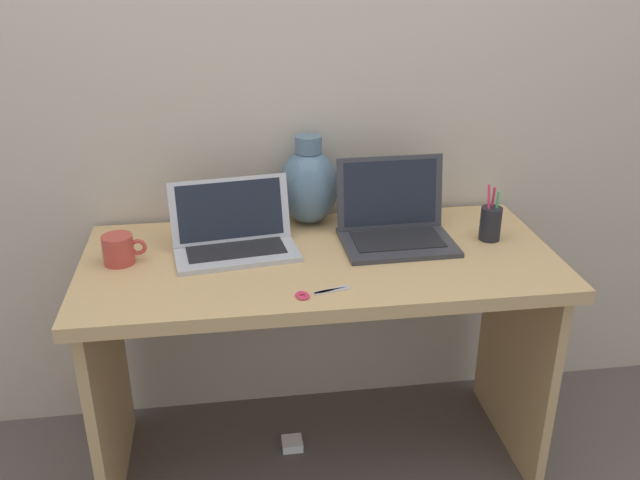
{
  "coord_description": "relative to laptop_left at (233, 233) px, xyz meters",
  "views": [
    {
      "loc": [
        -0.26,
        -1.8,
        1.62
      ],
      "look_at": [
        0.0,
        0.0,
        0.81
      ],
      "focal_mm": 38.24,
      "sensor_mm": 36.0,
      "label": 1
    }
  ],
  "objects": [
    {
      "name": "laptop_left",
      "position": [
        0.0,
        0.0,
        0.0
      ],
      "size": [
        0.38,
        0.26,
        0.2
      ],
      "color": "#B2B2B7",
      "rests_on": "desk"
    },
    {
      "name": "pen_cup",
      "position": [
        0.79,
        -0.04,
        0.0
      ],
      "size": [
        0.07,
        0.07,
        0.18
      ],
      "color": "black",
      "rests_on": "desk"
    },
    {
      "name": "scissors",
      "position": [
        0.2,
        -0.32,
        -0.05
      ],
      "size": [
        0.15,
        0.07,
        0.01
      ],
      "color": "#B7B7BC",
      "rests_on": "desk"
    },
    {
      "name": "coffee_mug",
      "position": [
        -0.33,
        -0.05,
        -0.01
      ],
      "size": [
        0.12,
        0.09,
        0.09
      ],
      "color": "#B23D33",
      "rests_on": "desk"
    },
    {
      "name": "green_vase",
      "position": [
        0.25,
        0.18,
        0.08
      ],
      "size": [
        0.19,
        0.19,
        0.29
      ],
      "color": "slate",
      "rests_on": "desk"
    },
    {
      "name": "power_brick",
      "position": [
        0.16,
        -0.03,
        -0.8
      ],
      "size": [
        0.07,
        0.07,
        0.03
      ],
      "primitive_type": "cube",
      "color": "white",
      "rests_on": "ground"
    },
    {
      "name": "ground_plane",
      "position": [
        0.25,
        -0.08,
        -0.81
      ],
      "size": [
        6.0,
        6.0,
        0.0
      ],
      "primitive_type": "plane",
      "color": "#564C47"
    },
    {
      "name": "laptop_right",
      "position": [
        0.49,
        0.01,
        0.01
      ],
      "size": [
        0.34,
        0.26,
        0.24
      ],
      "color": "#333338",
      "rests_on": "desk"
    },
    {
      "name": "desk",
      "position": [
        0.25,
        -0.08,
        -0.22
      ],
      "size": [
        1.39,
        0.64,
        0.76
      ],
      "color": "tan",
      "rests_on": "ground"
    },
    {
      "name": "back_wall",
      "position": [
        0.25,
        0.28,
        0.39
      ],
      "size": [
        4.4,
        0.04,
        2.4
      ],
      "primitive_type": "cube",
      "color": "#BCAD99",
      "rests_on": "ground"
    }
  ]
}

